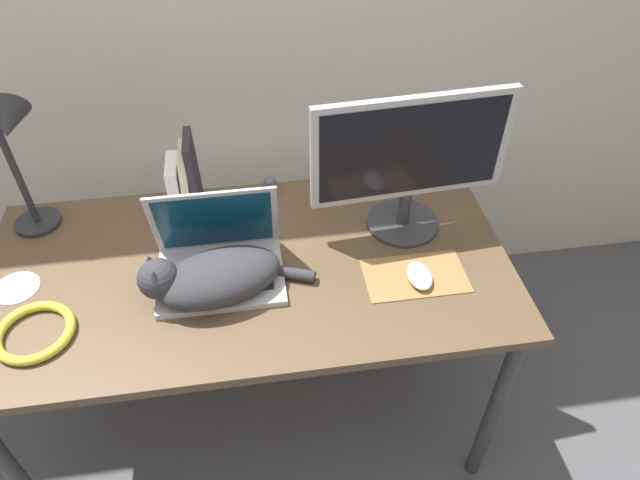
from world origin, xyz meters
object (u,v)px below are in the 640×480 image
desk_lamp (14,145)px  cable_coil (34,332)px  laptop (219,259)px  cat (212,277)px  external_monitor (411,160)px  computer_mouse (420,276)px  book_row (185,183)px  webcam (270,183)px  cd_disc (16,288)px

desk_lamp → cable_coil: (0.04, -0.40, -0.28)m
laptop → desk_lamp: 0.61m
cat → external_monitor: (0.55, 0.19, 0.17)m
computer_mouse → book_row: (-0.61, 0.38, 0.09)m
cat → book_row: 0.36m
computer_mouse → desk_lamp: size_ratio=0.24×
desk_lamp → webcam: desk_lamp is taller
external_monitor → webcam: size_ratio=8.30×
laptop → book_row: book_row is taller
book_row → cd_disc: 0.53m
cat → computer_mouse: size_ratio=4.33×
laptop → cat: bearing=-104.2°
cat → desk_lamp: bearing=145.5°
cable_coil → webcam: (0.61, 0.47, 0.03)m
cat → cable_coil: 0.44m
book_row → webcam: (0.25, 0.05, -0.07)m
computer_mouse → cd_disc: (-1.06, 0.13, -0.02)m
book_row → cd_disc: book_row is taller
cat → webcam: size_ratio=6.79×
external_monitor → desk_lamp: size_ratio=1.25×
laptop → desk_lamp: bearing=153.0°
cd_disc → laptop: bearing=-2.3°
cd_disc → cable_coil: bearing=-63.5°
external_monitor → computer_mouse: (-0.01, -0.23, -0.21)m
cable_coil → webcam: webcam is taller
external_monitor → cable_coil: size_ratio=2.85×
desk_lamp → webcam: (0.66, 0.07, -0.25)m
book_row → webcam: book_row is taller
external_monitor → cable_coil: external_monitor is taller
laptop → cable_coil: (-0.45, -0.15, -0.04)m
desk_lamp → computer_mouse: bearing=-19.5°
laptop → cable_coil: bearing=-161.7°
laptop → computer_mouse: laptop is taller
book_row → cat: bearing=-78.9°
webcam → computer_mouse: bearing=-50.3°
cable_coil → cd_disc: cable_coil is taller
book_row → cable_coil: book_row is taller
cat → cable_coil: cat is taller
desk_lamp → laptop: bearing=-27.0°
laptop → book_row: 0.29m
laptop → computer_mouse: (0.52, -0.11, -0.03)m
external_monitor → book_row: (-0.62, 0.15, -0.12)m
book_row → webcam: size_ratio=3.91×
computer_mouse → book_row: book_row is taller
desk_lamp → cable_coil: 0.49m
computer_mouse → book_row: 0.72m
cat → webcam: bearing=65.5°
external_monitor → cable_coil: 1.05m
cable_coil → cd_disc: bearing=116.5°
desk_lamp → cd_disc: 0.37m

